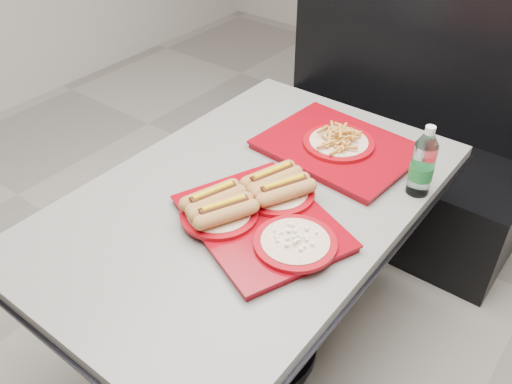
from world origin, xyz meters
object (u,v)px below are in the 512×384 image
Objects in this scene: diner_table at (250,235)px; tray_far at (338,144)px; tray_near at (259,212)px; water_bottle at (423,165)px; booth_bench at (391,142)px.

diner_table is 0.44m from tray_far.
tray_near reaches higher than tray_far.
tray_far is (-0.01, 0.47, -0.01)m from tray_near.
tray_near is (0.10, -0.08, 0.20)m from diner_table.
water_bottle reaches higher than tray_far.
diner_table is 1.05× the size of booth_bench.
tray_near is 0.47m from tray_far.
booth_bench reaches higher than diner_table.
booth_bench is 0.81m from tray_far.
booth_bench is (0.00, 1.09, -0.18)m from diner_table.
booth_bench reaches higher than water_bottle.
tray_far is 2.26× the size of water_bottle.
water_bottle reaches higher than tray_near.
tray_near is at bearing -88.46° from tray_far.
booth_bench is at bearing 94.97° from tray_near.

